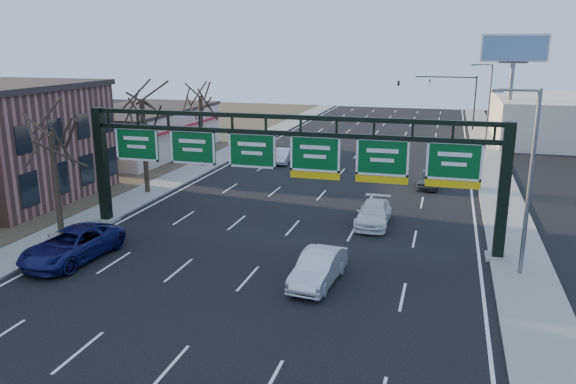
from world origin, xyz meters
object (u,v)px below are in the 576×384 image
(car_blue_suv, at_px, (72,245))
(car_white_wagon, at_px, (374,214))
(car_silver_sedan, at_px, (318,268))
(sign_gantry, at_px, (286,160))

(car_blue_suv, bearing_deg, car_white_wagon, 40.45)
(car_blue_suv, relative_size, car_silver_sedan, 1.29)
(sign_gantry, relative_size, car_white_wagon, 5.11)
(car_blue_suv, distance_m, car_silver_sedan, 12.97)
(sign_gantry, height_order, car_white_wagon, sign_gantry)
(car_silver_sedan, bearing_deg, car_blue_suv, -171.92)
(car_blue_suv, relative_size, car_white_wagon, 1.24)
(car_silver_sedan, relative_size, car_white_wagon, 0.96)
(car_blue_suv, xyz_separation_m, car_silver_sedan, (12.95, 0.67, -0.07))
(sign_gantry, relative_size, car_blue_suv, 4.13)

